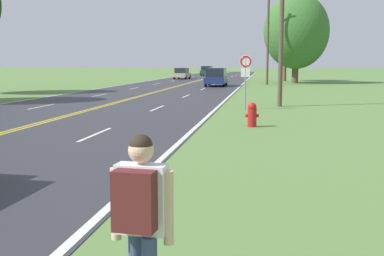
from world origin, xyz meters
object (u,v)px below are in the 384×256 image
Objects in this scene: car_dark_blue_suv_mid_near at (216,77)px; car_champagne_sedan_mid_far at (182,73)px; hitchhiker_person at (140,210)px; traffic_sign at (246,68)px; fire_hydrant at (252,114)px; car_dark_green_hatchback_receding at (207,71)px; tree_left_verge at (286,34)px; tree_mid_treeline at (296,32)px.

car_dark_blue_suv_mid_near is 20.64m from car_champagne_sedan_mid_far.
hitchhiker_person is 0.38× the size of car_champagne_sedan_mid_far.
car_champagne_sedan_mid_far is (-6.82, 19.48, -0.15)m from car_dark_blue_suv_mid_near.
fire_hydrant is at bearing -85.28° from traffic_sign.
car_dark_green_hatchback_receding is (-9.09, 78.85, -0.17)m from hitchhiker_person.
car_champagne_sedan_mid_far is (-13.87, 5.36, -4.92)m from tree_left_verge.
traffic_sign is at bearing 8.97° from car_dark_blue_suv_mid_near.
tree_left_verge is (3.26, 37.05, 3.68)m from traffic_sign.
traffic_sign reaches higher than hitchhiker_person.
car_champagne_sedan_mid_far is 1.13× the size of car_dark_green_hatchback_receding.
traffic_sign is 31.50m from tree_mid_treeline.
traffic_sign is (-0.54, 6.54, 1.57)m from fire_hydrant.
tree_mid_treeline is at bearing -125.39° from car_champagne_sedan_mid_far.
car_dark_green_hatchback_receding reaches higher than fire_hydrant.
tree_mid_treeline is at bearing 82.30° from traffic_sign.
hitchhiker_person is 0.43× the size of car_dark_green_hatchback_receding.
car_dark_blue_suv_mid_near is at bearing -169.71° from car_dark_green_hatchback_receding.
car_dark_blue_suv_mid_near is at bearing -158.49° from car_champagne_sedan_mid_far.
tree_mid_treeline is (4.19, 31.00, 3.65)m from traffic_sign.
car_dark_green_hatchback_receding is at bearing 98.42° from fire_hydrant.
car_champagne_sedan_mid_far is (-14.80, 11.40, -4.89)m from tree_mid_treeline.
tree_left_verge is at bearing -108.89° from car_champagne_sedan_mid_far.
hitchhiker_person is at bearing -90.14° from traffic_sign.
hitchhiker_person is at bearing -93.31° from tree_left_verge.
tree_mid_treeline is (4.24, 51.04, 4.63)m from hitchhiker_person.
traffic_sign is at bearing -95.03° from tree_left_verge.
tree_left_verge reaches higher than car_champagne_sedan_mid_far.
hitchhiker_person is 63.33m from car_champagne_sedan_mid_far.
car_dark_blue_suv_mid_near is at bearing 99.40° from traffic_sign.
tree_mid_treeline is 2.18× the size of car_champagne_sedan_mid_far.
fire_hydrant is at bearing -95.55° from tree_mid_treeline.
car_champagne_sedan_mid_far is at bearing 104.05° from traffic_sign.
tree_left_verge is 1.71× the size of car_dark_blue_suv_mid_near.
fire_hydrant is 29.78m from car_dark_blue_suv_mid_near.
fire_hydrant is 0.09× the size of tree_mid_treeline.
tree_mid_treeline is 19.31m from car_champagne_sedan_mid_far.
tree_mid_treeline is 2.46× the size of car_dark_green_hatchback_receding.
traffic_sign is 0.32× the size of tree_left_verge.
tree_left_verge is 15.66m from car_champagne_sedan_mid_far.
car_dark_blue_suv_mid_near is (-3.79, 22.93, -1.09)m from traffic_sign.
car_dark_blue_suv_mid_near is (-4.33, 29.46, 0.48)m from fire_hydrant.
hitchhiker_person is 13.53m from fire_hydrant.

